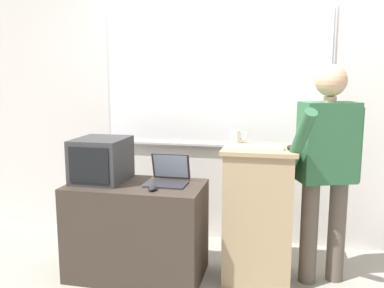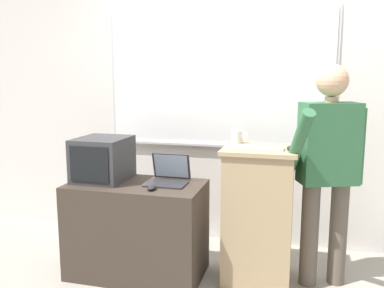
{
  "view_description": "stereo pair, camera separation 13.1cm",
  "coord_description": "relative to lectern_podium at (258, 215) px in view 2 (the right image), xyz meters",
  "views": [
    {
      "loc": [
        0.4,
        -2.62,
        1.54
      ],
      "look_at": [
        -0.25,
        0.35,
        1.04
      ],
      "focal_mm": 38.0,
      "sensor_mm": 36.0,
      "label": 1
    },
    {
      "loc": [
        0.53,
        -2.59,
        1.54
      ],
      "look_at": [
        -0.25,
        0.35,
        1.04
      ],
      "focal_mm": 38.0,
      "sensor_mm": 36.0,
      "label": 2
    }
  ],
  "objects": [
    {
      "name": "computer_mouse_by_keyboard",
      "position": [
        0.22,
        -0.05,
        0.53
      ],
      "size": [
        0.06,
        0.1,
        0.03
      ],
      "color": "black",
      "rests_on": "lectern_podium"
    },
    {
      "name": "lectern_podium",
      "position": [
        0.0,
        0.0,
        0.0
      ],
      "size": [
        0.54,
        0.48,
        1.03
      ],
      "color": "tan",
      "rests_on": "ground_plane"
    },
    {
      "name": "coffee_mug",
      "position": [
        -0.19,
        0.17,
        0.56
      ],
      "size": [
        0.13,
        0.08,
        0.1
      ],
      "color": "silver",
      "rests_on": "lectern_podium"
    },
    {
      "name": "computer_mouse_by_laptop",
      "position": [
        -0.74,
        -0.3,
        0.24
      ],
      "size": [
        0.06,
        0.1,
        0.03
      ],
      "color": "black",
      "rests_on": "side_desk"
    },
    {
      "name": "wireless_keyboard",
      "position": [
        -0.02,
        -0.06,
        0.52
      ],
      "size": [
        0.39,
        0.12,
        0.02
      ],
      "color": "silver",
      "rests_on": "lectern_podium"
    },
    {
      "name": "person_presenter",
      "position": [
        0.48,
        0.05,
        0.43
      ],
      "size": [
        0.58,
        0.63,
        1.64
      ],
      "rotation": [
        0.0,
        0.0,
        0.35
      ],
      "color": "brown",
      "rests_on": "ground_plane"
    },
    {
      "name": "back_wall",
      "position": [
        -0.27,
        0.78,
        0.97
      ],
      "size": [
        6.4,
        0.17,
        2.98
      ],
      "color": "silver",
      "rests_on": "ground_plane"
    },
    {
      "name": "crt_monitor",
      "position": [
        -1.22,
        -0.11,
        0.39
      ],
      "size": [
        0.38,
        0.44,
        0.34
      ],
      "color": "#333335",
      "rests_on": "side_desk"
    },
    {
      "name": "laptop",
      "position": [
        -0.69,
        -0.06,
        0.29
      ],
      "size": [
        0.31,
        0.28,
        0.22
      ],
      "color": "#28282D",
      "rests_on": "side_desk"
    },
    {
      "name": "side_desk",
      "position": [
        -0.92,
        -0.15,
        -0.15
      ],
      "size": [
        1.04,
        0.56,
        0.74
      ],
      "color": "#382D26",
      "rests_on": "ground_plane"
    }
  ]
}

